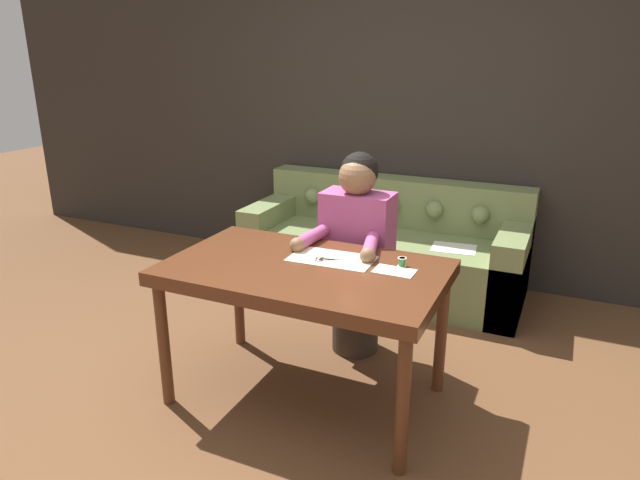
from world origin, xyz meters
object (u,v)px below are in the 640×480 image
(dining_table, at_px, (305,280))
(scissors, at_px, (330,260))
(couch, at_px, (385,250))
(person, at_px, (356,254))
(thread_spool, at_px, (402,262))

(dining_table, xyz_separation_m, scissors, (0.08, 0.12, 0.08))
(couch, height_order, person, person)
(dining_table, relative_size, thread_spool, 30.44)
(scissors, distance_m, thread_spool, 0.36)
(thread_spool, bearing_deg, couch, 111.02)
(couch, bearing_deg, person, -81.60)
(person, bearing_deg, dining_table, -95.64)
(dining_table, bearing_deg, person, 84.36)
(couch, xyz_separation_m, person, (0.15, -1.00, 0.33))
(dining_table, height_order, couch, couch)
(couch, relative_size, thread_spool, 45.82)
(person, bearing_deg, thread_spool, -44.64)
(couch, bearing_deg, scissors, -83.12)
(scissors, relative_size, thread_spool, 5.15)
(scissors, bearing_deg, thread_spool, 11.31)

